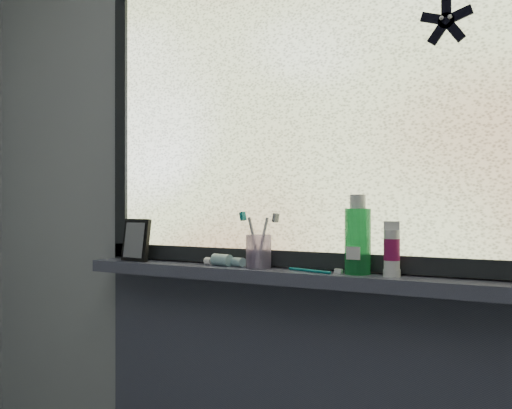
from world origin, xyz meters
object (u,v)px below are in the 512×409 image
at_px(mouthwash_bottle, 358,234).
at_px(cream_tube, 392,247).
at_px(vanity_mirror, 136,240).
at_px(toothbrush_cup, 259,252).

distance_m(mouthwash_bottle, cream_tube, 0.11).
bearing_deg(vanity_mirror, toothbrush_cup, 7.27).
distance_m(toothbrush_cup, cream_tube, 0.42).
xyz_separation_m(vanity_mirror, toothbrush_cup, (0.49, 0.01, -0.02)).
height_order(vanity_mirror, cream_tube, vanity_mirror).
xyz_separation_m(vanity_mirror, mouthwash_bottle, (0.81, 0.02, 0.04)).
relative_size(toothbrush_cup, cream_tube, 0.96).
xyz_separation_m(mouthwash_bottle, cream_tube, (0.10, -0.01, -0.03)).
relative_size(vanity_mirror, toothbrush_cup, 1.42).
bearing_deg(vanity_mirror, cream_tube, 6.79).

